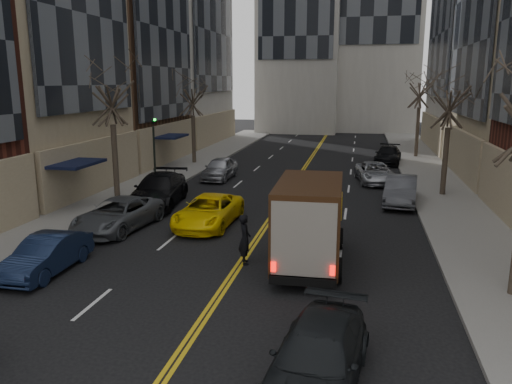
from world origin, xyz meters
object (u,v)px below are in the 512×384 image
taxi (208,211)px  pedestrian (245,239)px  ups_truck (310,222)px  observer_sedan (317,359)px

taxi → pedestrian: bearing=-56.3°
taxi → pedestrian: (2.72, -4.38, 0.24)m
ups_truck → observer_sedan: 7.44m
ups_truck → pedestrian: 2.40m
observer_sedan → pedestrian: bearing=122.0°
observer_sedan → pedestrian: 7.66m
observer_sedan → taxi: size_ratio=0.98×
observer_sedan → taxi: (-5.92, 11.34, 0.02)m
ups_truck → taxi: ups_truck is taller
pedestrian → taxi: bearing=10.4°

